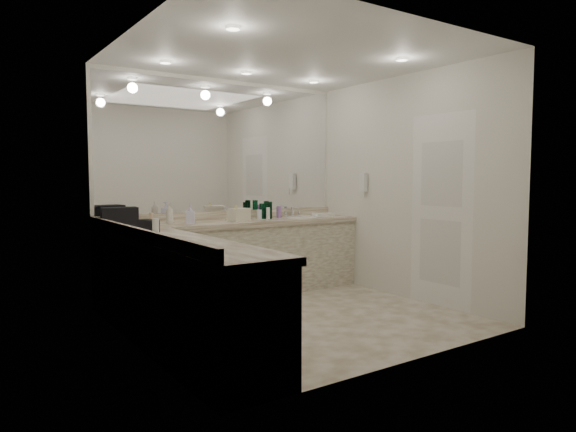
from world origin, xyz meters
TOP-DOWN VIEW (x-y plane):
  - floor at (0.00, 0.00)m, footprint 3.20×3.20m
  - ceiling at (0.00, 0.00)m, footprint 3.20×3.20m
  - wall_back at (0.00, 1.50)m, footprint 3.20×0.02m
  - wall_left at (-1.60, 0.00)m, footprint 0.02×3.00m
  - wall_right at (1.60, 0.00)m, footprint 0.02×3.00m
  - vanity_back_base at (0.00, 1.20)m, footprint 3.20×0.60m
  - vanity_back_top at (0.00, 1.19)m, footprint 3.20×0.64m
  - vanity_left_base at (-1.30, -0.30)m, footprint 0.60×2.40m
  - vanity_left_top at (-1.29, -0.30)m, footprint 0.64×2.42m
  - backsplash_back at (0.00, 1.48)m, footprint 3.20×0.04m
  - backsplash_left at (-1.58, 0.00)m, footprint 0.04×3.00m
  - mirror_back at (0.00, 1.49)m, footprint 3.12×0.01m
  - mirror_left at (-1.59, 0.00)m, footprint 0.01×2.92m
  - sink at (0.95, 1.20)m, footprint 0.44×0.44m
  - faucet at (0.95, 1.41)m, footprint 0.24×0.16m
  - wall_phone at (1.56, 0.70)m, footprint 0.06×0.10m
  - door at (1.59, -0.50)m, footprint 0.02×0.82m
  - black_toiletry_bag at (-1.37, 1.24)m, footprint 0.39×0.28m
  - black_bag_spill at (-1.30, 0.54)m, footprint 0.15×0.23m
  - cream_cosmetic_case at (0.00, 1.16)m, footprint 0.29×0.23m
  - hand_towel at (1.27, 1.16)m, footprint 0.27×0.21m
  - lotion_left at (-1.30, 0.36)m, footprint 0.06×0.06m
  - soap_bottle_a at (-0.82, 1.25)m, footprint 0.11×0.11m
  - soap_bottle_b at (-0.62, 1.13)m, footprint 0.13×0.13m
  - soap_bottle_c at (-0.04, 1.14)m, footprint 0.17×0.17m
  - green_bottle_0 at (0.45, 1.25)m, footprint 0.07×0.07m
  - green_bottle_1 at (0.40, 1.28)m, footprint 0.07×0.07m
  - green_bottle_2 at (0.47, 1.22)m, footprint 0.06×0.06m
  - green_bottle_3 at (0.51, 1.35)m, footprint 0.07×0.07m
  - amenity_bottle_0 at (-0.04, 1.19)m, footprint 0.05×0.05m
  - amenity_bottle_1 at (0.46, 1.25)m, footprint 0.06×0.06m
  - amenity_bottle_2 at (0.36, 1.27)m, footprint 0.06×0.06m
  - amenity_bottle_3 at (-1.07, 1.13)m, footprint 0.04×0.04m
  - amenity_bottle_4 at (0.63, 1.25)m, footprint 0.06×0.06m
  - amenity_bottle_5 at (0.45, 1.21)m, footprint 0.05×0.05m
  - amenity_bottle_6 at (0.10, 1.30)m, footprint 0.06×0.06m

SIDE VIEW (x-z plane):
  - floor at x=0.00m, z-range 0.00..0.00m
  - vanity_back_base at x=0.00m, z-range 0.00..0.84m
  - vanity_left_base at x=-1.30m, z-range 0.00..0.84m
  - vanity_back_top at x=0.00m, z-range 0.84..0.90m
  - vanity_left_top at x=-1.29m, z-range 0.84..0.90m
  - sink at x=0.95m, z-range 0.88..0.91m
  - hand_towel at x=1.27m, z-range 0.90..0.94m
  - backsplash_back at x=0.00m, z-range 0.90..1.00m
  - backsplash_left at x=-1.58m, z-range 0.90..1.00m
  - amenity_bottle_0 at x=-0.04m, z-range 0.90..1.01m
  - amenity_bottle_2 at x=0.36m, z-range 0.90..1.02m
  - black_bag_spill at x=-1.30m, z-range 0.90..1.02m
  - amenity_bottle_1 at x=0.46m, z-range 0.90..1.02m
  - amenity_bottle_6 at x=0.10m, z-range 0.90..1.04m
  - amenity_bottle_3 at x=-1.07m, z-range 0.90..1.04m
  - faucet at x=0.95m, z-range 0.90..1.04m
  - lotion_left at x=-1.30m, z-range 0.90..1.04m
  - amenity_bottle_5 at x=0.45m, z-range 0.90..1.04m
  - cream_cosmetic_case at x=0.00m, z-range 0.90..1.05m
  - amenity_bottle_4 at x=0.63m, z-range 0.90..1.05m
  - soap_bottle_c at x=-0.04m, z-range 0.90..1.09m
  - green_bottle_1 at x=0.40m, z-range 0.90..1.09m
  - black_toiletry_bag at x=-1.37m, z-range 0.90..1.10m
  - green_bottle_0 at x=0.45m, z-range 0.90..1.11m
  - soap_bottle_b at x=-0.62m, z-range 0.90..1.11m
  - green_bottle_2 at x=0.47m, z-range 0.90..1.11m
  - green_bottle_3 at x=0.51m, z-range 0.90..1.12m
  - soap_bottle_a at x=-0.82m, z-range 0.90..1.13m
  - door at x=1.59m, z-range 0.00..2.10m
  - wall_back at x=0.00m, z-range 0.00..2.60m
  - wall_left at x=-1.60m, z-range 0.00..2.60m
  - wall_right at x=1.60m, z-range 0.00..2.60m
  - wall_phone at x=1.56m, z-range 1.23..1.47m
  - mirror_back at x=0.00m, z-range 1.00..2.55m
  - mirror_left at x=-1.59m, z-range 1.00..2.55m
  - ceiling at x=0.00m, z-range 2.60..2.60m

